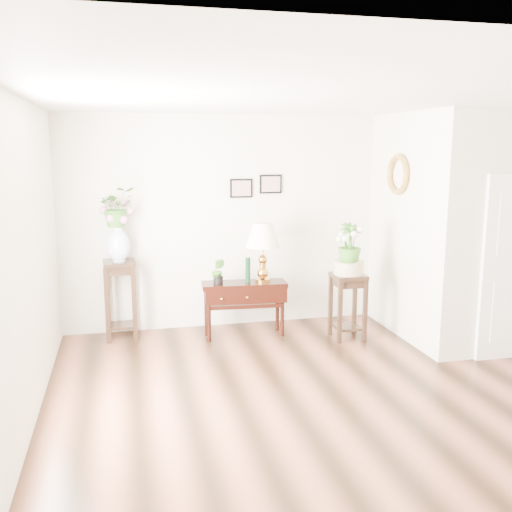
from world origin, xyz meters
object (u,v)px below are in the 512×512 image
object	(u,v)px
console_table	(244,309)
table_lamp	(263,254)
plant_stand_a	(121,300)
plant_stand_b	(348,306)

from	to	relation	value
console_table	table_lamp	xyz separation A→B (m)	(0.24, 0.00, 0.70)
plant_stand_a	plant_stand_b	xyz separation A→B (m)	(2.77, -0.66, -0.08)
plant_stand_a	plant_stand_b	distance (m)	2.85
table_lamp	plant_stand_a	bearing A→B (deg)	170.80
plant_stand_b	console_table	bearing A→B (deg)	163.48
plant_stand_a	console_table	bearing A→B (deg)	-10.62
console_table	plant_stand_b	size ratio (longest dim) A/B	1.28
console_table	plant_stand_b	distance (m)	1.30
console_table	plant_stand_b	xyz separation A→B (m)	(1.25, -0.37, 0.06)
plant_stand_a	plant_stand_b	world-z (taller)	plant_stand_a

